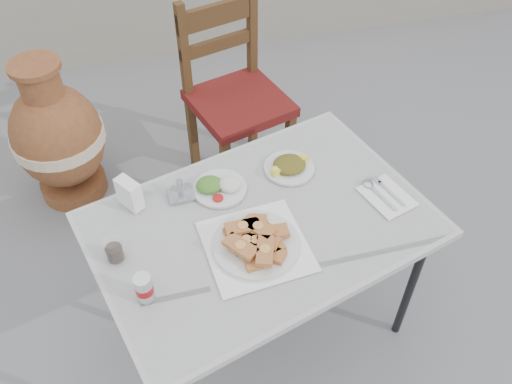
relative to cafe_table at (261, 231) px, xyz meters
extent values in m
plane|color=#605F62|center=(-0.08, 0.01, -0.68)|extent=(80.00, 80.00, 0.00)
cylinder|color=black|center=(0.59, -0.17, -0.34)|extent=(0.03, 0.03, 0.69)
cylinder|color=black|center=(-0.59, 0.17, -0.34)|extent=(0.03, 0.03, 0.69)
cylinder|color=black|center=(0.41, 0.46, -0.34)|extent=(0.03, 0.03, 0.69)
cube|color=white|center=(0.00, 0.00, 0.03)|extent=(1.37, 1.11, 0.03)
cube|color=white|center=(0.00, 0.00, 0.05)|extent=(1.33, 1.06, 0.00)
cube|color=white|center=(-0.05, -0.10, 0.05)|extent=(0.37, 0.37, 0.00)
cylinder|color=silver|center=(-0.05, -0.10, 0.06)|extent=(0.30, 0.30, 0.02)
cylinder|color=silver|center=(-0.05, -0.10, 0.06)|extent=(0.31, 0.31, 0.01)
cylinder|color=silver|center=(-0.11, 0.20, 0.06)|extent=(0.21, 0.21, 0.01)
ellipsoid|color=white|center=(-0.07, 0.19, 0.08)|extent=(0.08, 0.08, 0.05)
ellipsoid|color=#346B1E|center=(-0.15, 0.21, 0.08)|extent=(0.10, 0.09, 0.04)
cylinder|color=#B41313|center=(-0.13, 0.14, 0.07)|extent=(0.04, 0.04, 0.01)
cylinder|color=silver|center=(0.18, 0.24, 0.06)|extent=(0.20, 0.20, 0.01)
ellipsoid|color=#22691A|center=(0.18, 0.24, 0.08)|extent=(0.13, 0.12, 0.04)
cylinder|color=yellow|center=(0.11, 0.21, 0.08)|extent=(0.04, 0.04, 0.04)
cylinder|color=yellow|center=(0.24, 0.26, 0.08)|extent=(0.04, 0.04, 0.04)
cylinder|color=silver|center=(-0.44, -0.22, 0.10)|extent=(0.06, 0.06, 0.10)
cylinder|color=#B60D14|center=(-0.44, -0.22, 0.10)|extent=(0.06, 0.06, 0.03)
cylinder|color=#B0B1B8|center=(-0.44, -0.22, 0.15)|extent=(0.05, 0.05, 0.00)
cylinder|color=white|center=(-0.52, -0.03, 0.10)|extent=(0.06, 0.06, 0.09)
cylinder|color=black|center=(-0.52, -0.03, 0.08)|extent=(0.06, 0.06, 0.05)
cube|color=white|center=(-0.44, 0.20, 0.11)|extent=(0.10, 0.11, 0.12)
cube|color=#175DB1|center=(-0.42, 0.22, 0.10)|extent=(0.04, 0.05, 0.07)
cube|color=#B0B1B8|center=(-0.26, 0.20, 0.06)|extent=(0.10, 0.08, 0.01)
cylinder|color=white|center=(-0.28, 0.18, 0.09)|extent=(0.02, 0.02, 0.06)
cylinder|color=white|center=(-0.23, 0.18, 0.09)|extent=(0.02, 0.02, 0.06)
cylinder|color=#B0B1B8|center=(-0.26, 0.22, 0.09)|extent=(0.03, 0.03, 0.05)
cube|color=white|center=(0.49, 0.00, 0.05)|extent=(0.20, 0.23, 0.00)
cube|color=#B0B1B8|center=(0.47, -0.01, 0.06)|extent=(0.06, 0.15, 0.00)
ellipsoid|color=#B0B1B8|center=(0.44, 0.08, 0.06)|extent=(0.04, 0.05, 0.01)
cube|color=#B0B1B8|center=(0.51, 0.01, 0.06)|extent=(0.05, 0.15, 0.00)
cube|color=#B0B1B8|center=(0.49, 0.09, 0.06)|extent=(0.03, 0.05, 0.00)
cube|color=#351F0E|center=(0.02, 0.75, -0.43)|extent=(0.05, 0.05, 0.49)
cube|color=#351F0E|center=(0.39, 0.86, -0.43)|extent=(0.05, 0.05, 0.49)
cube|color=#351F0E|center=(-0.09, 1.12, -0.43)|extent=(0.05, 0.05, 0.49)
cube|color=#351F0E|center=(0.28, 1.23, -0.43)|extent=(0.05, 0.05, 0.49)
cube|color=maroon|center=(0.15, 0.99, -0.16)|extent=(0.57, 0.57, 0.05)
cube|color=#351F0E|center=(-0.09, 1.12, 0.08)|extent=(0.05, 0.05, 0.54)
cube|color=#351F0E|center=(0.28, 1.23, 0.08)|extent=(0.05, 0.05, 0.54)
cube|color=#351F0E|center=(0.09, 1.18, 0.24)|extent=(0.43, 0.15, 0.11)
cube|color=#351F0E|center=(0.09, 1.18, 0.08)|extent=(0.43, 0.15, 0.07)
cylinder|color=brown|center=(-0.79, 1.11, -0.63)|extent=(0.36, 0.36, 0.09)
ellipsoid|color=brown|center=(-0.79, 1.11, -0.29)|extent=(0.47, 0.47, 0.59)
cylinder|color=beige|center=(-0.79, 1.11, -0.29)|extent=(0.48, 0.48, 0.07)
cylinder|color=brown|center=(-0.79, 1.11, 0.04)|extent=(0.20, 0.20, 0.18)
cylinder|color=brown|center=(-0.79, 1.11, 0.14)|extent=(0.25, 0.25, 0.03)
camera|label=1|loc=(-0.34, -1.23, 1.53)|focal=38.00mm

